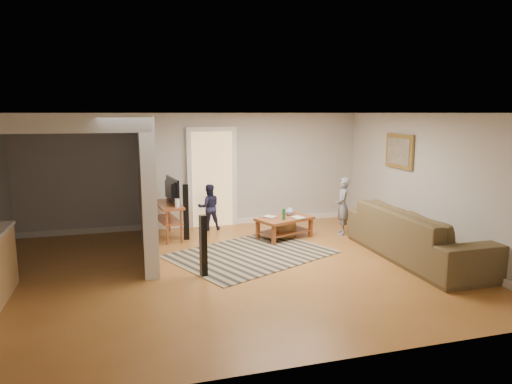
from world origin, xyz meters
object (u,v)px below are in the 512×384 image
tv_console (168,207)px  speaker_left (203,246)px  toy_basket (284,228)px  speaker_right (186,212)px  child (342,234)px  toddler (209,229)px  coffee_table (285,222)px  sofa (417,258)px

tv_console → speaker_left: bearing=-91.2°
tv_console → toy_basket: tv_console is taller
speaker_left → speaker_right: 2.18m
speaker_left → child: bearing=14.6°
speaker_right → child: bearing=-3.4°
tv_console → toddler: size_ratio=1.17×
speaker_right → speaker_left: bearing=-85.3°
coffee_table → toddler: coffee_table is taller
sofa → speaker_left: size_ratio=3.07×
sofa → coffee_table: (-1.79, 1.87, 0.33)m
toddler → child: bearing=157.7°
sofa → tv_console: bearing=57.9°
coffee_table → speaker_right: 1.99m
child → toddler: 2.84m
tv_console → speaker_right: (0.32, -0.21, -0.08)m
child → coffee_table: bearing=-69.6°
tv_console → speaker_left: (0.31, -2.40, -0.16)m
speaker_left → toddler: size_ratio=0.97×
sofa → toddler: size_ratio=2.99×
coffee_table → speaker_left: bearing=-138.1°
speaker_left → coffee_table: bearing=28.4°
toy_basket → toddler: 1.68m
coffee_table → toy_basket: 0.21m
tv_console → child: tv_console is taller
speaker_right → toddler: speaker_right is taller
tv_console → coffee_table: bearing=-24.8°
sofa → toy_basket: size_ratio=6.34×
toddler → toy_basket: bearing=146.3°
sofa → tv_console: (-4.04, 2.53, 0.64)m
speaker_right → child: speaker_right is taller
speaker_left → child: 3.65m
sofa → speaker_right: bearing=58.0°
toy_basket → speaker_left: bearing=-136.4°
speaker_right → toy_basket: 2.02m
sofa → coffee_table: size_ratio=2.40×
child → speaker_left: bearing=-39.9°
tv_console → toddler: (0.90, 0.43, -0.64)m
speaker_right → toddler: size_ratio=1.12×
speaker_left → toy_basket: bearing=30.1°
sofa → child: 1.91m
coffee_table → sofa: bearing=-46.4°
sofa → toy_basket: (-1.76, 2.00, 0.17)m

